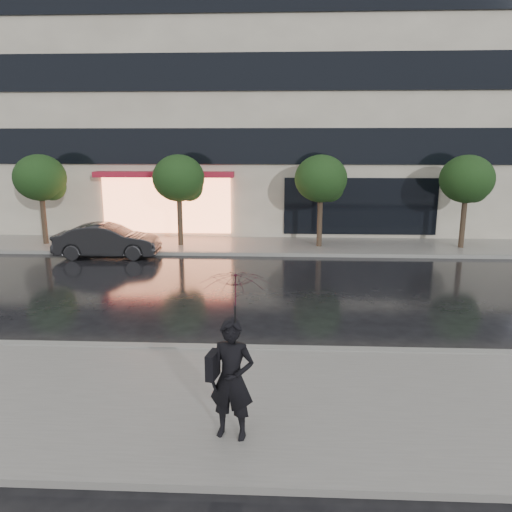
{
  "coord_description": "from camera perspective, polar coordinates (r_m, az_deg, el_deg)",
  "views": [
    {
      "loc": [
        1.27,
        -11.12,
        4.49
      ],
      "look_at": [
        0.64,
        2.35,
        1.4
      ],
      "focal_mm": 35.0,
      "sensor_mm": 36.0,
      "label": 1
    }
  ],
  "objects": [
    {
      "name": "tree_mid_west",
      "position": [
        21.62,
        -8.65,
        8.6
      ],
      "size": [
        2.2,
        2.2,
        3.99
      ],
      "color": "#33261C",
      "rests_on": "ground"
    },
    {
      "name": "tree_far_west",
      "position": [
        23.54,
        -23.28,
        8.05
      ],
      "size": [
        2.2,
        2.2,
        3.99
      ],
      "color": "#33261C",
      "rests_on": "ground"
    },
    {
      "name": "curb_far",
      "position": [
        20.15,
        -1.0,
        0.23
      ],
      "size": [
        60.0,
        0.25,
        0.14
      ],
      "primitive_type": "cube",
      "color": "gray",
      "rests_on": "ground"
    },
    {
      "name": "sidewalk_far",
      "position": [
        21.86,
        -0.71,
        1.21
      ],
      "size": [
        60.0,
        3.5,
        0.12
      ],
      "primitive_type": "cube",
      "color": "slate",
      "rests_on": "ground"
    },
    {
      "name": "office_building",
      "position": [
        29.47,
        0.19,
        21.71
      ],
      "size": [
        30.0,
        12.76,
        18.0
      ],
      "color": "beige",
      "rests_on": "ground"
    },
    {
      "name": "parked_car",
      "position": [
        20.64,
        -16.61,
        1.69
      ],
      "size": [
        4.11,
        1.58,
        1.34
      ],
      "primitive_type": "imported",
      "rotation": [
        0.0,
        0.0,
        1.61
      ],
      "color": "black",
      "rests_on": "ground"
    },
    {
      "name": "tree_mid_east",
      "position": [
        21.29,
        7.58,
        8.56
      ],
      "size": [
        2.2,
        2.2,
        3.99
      ],
      "color": "#33261C",
      "rests_on": "ground"
    },
    {
      "name": "sidewalk_near",
      "position": [
        9.12,
        -5.9,
        -16.23
      ],
      "size": [
        60.0,
        4.5,
        0.12
      ],
      "primitive_type": "cube",
      "color": "slate",
      "rests_on": "ground"
    },
    {
      "name": "pedestrian_with_umbrella",
      "position": [
        7.32,
        -2.58,
        -8.78
      ],
      "size": [
        1.18,
        1.19,
        2.59
      ],
      "rotation": [
        0.0,
        0.0,
        -0.2
      ],
      "color": "black",
      "rests_on": "sidewalk_near"
    },
    {
      "name": "tree_far_east",
      "position": [
        22.6,
        23.07,
        7.9
      ],
      "size": [
        2.2,
        2.2,
        3.99
      ],
      "color": "#33261C",
      "rests_on": "ground"
    },
    {
      "name": "curb_near",
      "position": [
        11.12,
        -4.18,
        -10.56
      ],
      "size": [
        60.0,
        0.25,
        0.14
      ],
      "primitive_type": "cube",
      "color": "gray",
      "rests_on": "ground"
    },
    {
      "name": "ground",
      "position": [
        12.06,
        -3.6,
        -8.98
      ],
      "size": [
        120.0,
        120.0,
        0.0
      ],
      "primitive_type": "plane",
      "color": "black",
      "rests_on": "ground"
    }
  ]
}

